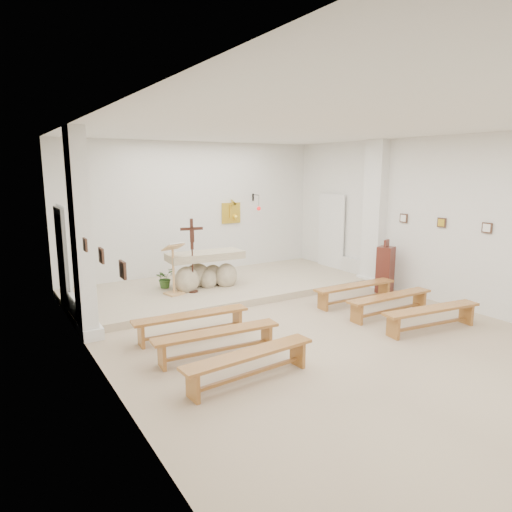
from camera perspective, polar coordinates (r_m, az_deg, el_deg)
ground at (r=8.08m, az=7.48°, el=-9.74°), size 7.00×10.00×0.00m
wall_left at (r=6.08m, az=-18.54°, el=0.02°), size 0.02×10.00×3.50m
wall_right at (r=10.21m, az=23.17°, el=3.92°), size 0.02×10.00×3.50m
wall_back at (r=11.90m, az=-7.68°, el=5.58°), size 7.00×0.02×3.50m
ceiling at (r=7.59m, az=8.15°, el=15.73°), size 7.00×10.00×0.02m
sanctuary_platform at (r=10.86m, az=-4.23°, el=-3.84°), size 6.98×3.00×0.15m
pilaster_left at (r=8.04m, az=-21.02°, el=2.41°), size 0.26×0.55×3.50m
pilaster_right at (r=11.38m, az=14.59°, el=5.09°), size 0.26×0.55×3.50m
gold_wall_relief at (r=12.34m, az=-3.13°, el=5.39°), size 0.55×0.04×0.55m
sanctuary_lamp at (r=12.46m, az=0.26°, el=6.19°), size 0.11×0.36×0.44m
station_frame_left_front at (r=5.33m, az=-16.32°, el=-1.67°), size 0.03×0.20×0.20m
station_frame_left_mid at (r=6.29m, az=-18.77°, el=0.06°), size 0.03×0.20×0.20m
station_frame_left_rear at (r=7.25m, az=-20.57°, el=1.33°), size 0.03×0.20×0.20m
station_frame_right_front at (r=9.76m, az=26.91°, el=3.16°), size 0.03×0.20×0.20m
station_frame_right_mid at (r=10.31m, az=22.19°, el=3.89°), size 0.03×0.20×0.20m
station_frame_right_rear at (r=10.93m, az=17.97°, el=4.52°), size 0.03×0.20×0.20m
radiator_left at (r=9.02m, az=-21.60°, el=-6.41°), size 0.10×0.85×0.52m
radiator_right at (r=12.14m, az=12.08°, el=-1.53°), size 0.10×0.85×0.52m
altar at (r=10.51m, az=-6.42°, el=-2.05°), size 1.76×0.80×0.89m
lectern at (r=9.93m, az=-10.25°, el=-1.58°), size 0.47×0.42×1.15m
crucifix_stand at (r=9.98m, az=-7.98°, el=0.73°), size 0.49×0.21×1.63m
potted_plant at (r=10.60m, az=-11.33°, el=-2.70°), size 0.53×0.51×0.46m
donation_pedestal at (r=10.92m, az=15.85°, el=-1.61°), size 0.43×0.43×1.24m
bench_left_front at (r=7.87m, az=-8.08°, el=-7.89°), size 2.01×0.45×0.42m
bench_right_front at (r=9.91m, az=12.28°, el=-4.09°), size 2.00×0.36×0.42m
bench_left_second at (r=7.05m, az=-4.90°, el=-10.09°), size 2.01×0.46×0.42m
bench_right_second at (r=9.27m, az=16.40°, el=-5.33°), size 1.99×0.34×0.42m
bench_left_third at (r=6.27m, az=-0.83°, el=-12.82°), size 2.01×0.47×0.42m
bench_right_third at (r=8.69m, az=21.11°, el=-6.72°), size 2.01×0.56×0.42m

